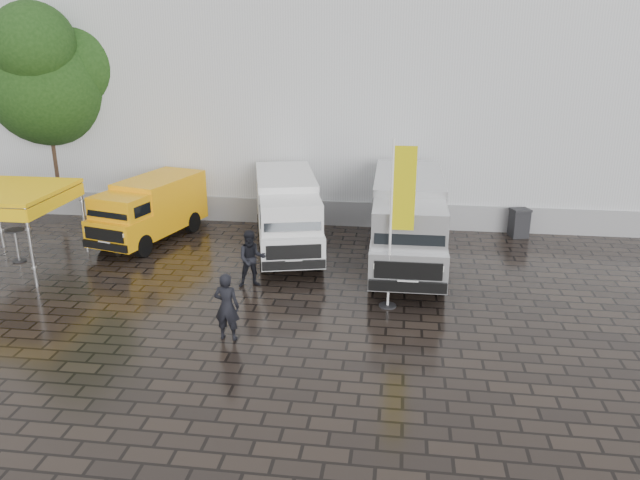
# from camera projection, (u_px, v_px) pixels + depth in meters

# --- Properties ---
(ground) EXTENTS (120.00, 120.00, 0.00)m
(ground) POSITION_uv_depth(u_px,v_px,m) (354.00, 310.00, 17.57)
(ground) COLOR black
(ground) RESTS_ON ground
(exhibition_hall) EXTENTS (44.00, 16.00, 12.00)m
(exhibition_hall) POSITION_uv_depth(u_px,v_px,m) (424.00, 62.00, 30.40)
(exhibition_hall) COLOR silver
(exhibition_hall) RESTS_ON ground
(hall_plinth) EXTENTS (44.00, 0.15, 1.00)m
(hall_plinth) POSITION_uv_depth(u_px,v_px,m) (421.00, 216.00, 24.62)
(hall_plinth) COLOR gray
(hall_plinth) RESTS_ON ground
(van_yellow) EXTENTS (3.08, 5.22, 2.26)m
(van_yellow) POSITION_uv_depth(u_px,v_px,m) (149.00, 211.00, 23.05)
(van_yellow) COLOR #FFA80D
(van_yellow) RESTS_ON ground
(van_white) EXTENTS (3.43, 6.34, 2.62)m
(van_white) POSITION_uv_depth(u_px,v_px,m) (287.00, 215.00, 21.91)
(van_white) COLOR white
(van_white) RESTS_ON ground
(van_silver) EXTENTS (2.33, 6.74, 2.91)m
(van_silver) POSITION_uv_depth(u_px,v_px,m) (407.00, 224.00, 20.43)
(van_silver) COLOR silver
(van_silver) RESTS_ON ground
(canopy_tent) EXTENTS (3.45, 3.45, 2.65)m
(canopy_tent) POSITION_uv_depth(u_px,v_px,m) (6.00, 194.00, 20.08)
(canopy_tent) COLOR silver
(canopy_tent) RESTS_ON ground
(flagpole) EXTENTS (0.88, 0.50, 4.82)m
(flagpole) POSITION_uv_depth(u_px,v_px,m) (398.00, 217.00, 16.95)
(flagpole) COLOR black
(flagpole) RESTS_ON ground
(tree) EXTENTS (4.95, 4.95, 8.89)m
(tree) POSITION_uv_depth(u_px,v_px,m) (47.00, 76.00, 25.35)
(tree) COLOR black
(tree) RESTS_ON ground
(cocktail_table) EXTENTS (0.60, 0.60, 1.13)m
(cocktail_table) POSITION_uv_depth(u_px,v_px,m) (17.00, 246.00, 21.11)
(cocktail_table) COLOR black
(cocktail_table) RESTS_ON ground
(wheelie_bin) EXTENTS (0.80, 0.80, 1.10)m
(wheelie_bin) POSITION_uv_depth(u_px,v_px,m) (519.00, 223.00, 23.65)
(wheelie_bin) COLOR black
(wheelie_bin) RESTS_ON ground
(person_front) EXTENTS (0.68, 0.47, 1.80)m
(person_front) POSITION_uv_depth(u_px,v_px,m) (227.00, 307.00, 15.69)
(person_front) COLOR black
(person_front) RESTS_ON ground
(person_tent) EXTENTS (1.04, 0.92, 1.79)m
(person_tent) POSITION_uv_depth(u_px,v_px,m) (252.00, 259.00, 18.95)
(person_tent) COLOR black
(person_tent) RESTS_ON ground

